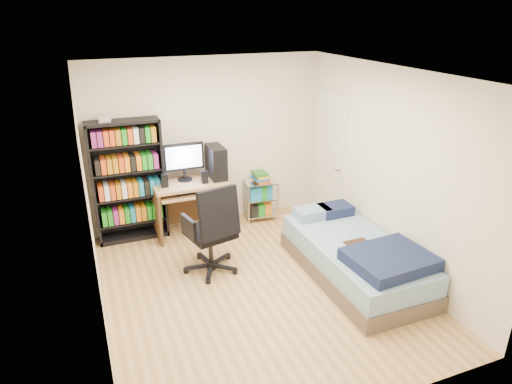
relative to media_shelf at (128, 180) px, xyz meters
name	(u,v)px	position (x,y,z in m)	size (l,w,h in m)	color
room	(257,190)	(1.20, -1.84, 0.36)	(3.58, 4.08, 2.58)	tan
media_shelf	(128,180)	(0.00, 0.00, 0.00)	(0.97, 0.32, 1.80)	black
computer_desk	(197,185)	(0.94, -0.12, -0.16)	(1.07, 0.62, 1.34)	tan
office_chair	(212,245)	(0.81, -1.31, -0.51)	(0.84, 0.84, 1.18)	black
wire_cart	(261,189)	(1.95, -0.10, -0.38)	(0.52, 0.40, 0.78)	silver
bed	(356,257)	(2.41, -2.08, -0.63)	(1.04, 2.09, 0.60)	brown
door	(330,159)	(2.92, -0.49, 0.11)	(0.12, 0.80, 2.00)	silver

